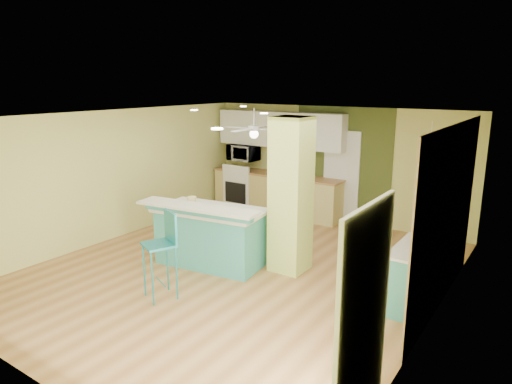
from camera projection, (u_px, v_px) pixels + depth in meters
floor at (240, 270)px, 7.50m from camera, size 6.00×7.00×0.01m
ceiling at (239, 116)px, 6.91m from camera, size 6.00×7.00×0.01m
wall_back at (334, 164)px, 10.01m from camera, size 6.00×0.01×2.50m
wall_front at (24, 270)px, 4.39m from camera, size 6.00×0.01×2.50m
wall_left at (115, 175)px, 8.85m from camera, size 0.01×7.00×2.50m
wall_right at (438, 230)px, 5.55m from camera, size 0.01×7.00×2.50m
wood_panel at (447, 218)px, 6.04m from camera, size 0.02×3.40×2.50m
olive_accent at (342, 165)px, 9.89m from camera, size 2.20×0.02×2.50m
interior_door at (341, 177)px, 9.93m from camera, size 0.82×0.05×2.00m
french_door at (363, 325)px, 3.78m from camera, size 0.04×1.08×2.10m
column at (291, 196)px, 7.25m from camera, size 0.55×0.55×2.50m
kitchen_run at (276, 193)px, 10.67m from camera, size 3.25×0.63×0.94m
stove at (243, 189)px, 11.18m from camera, size 0.76×0.66×1.08m
upper_cabinets at (280, 129)px, 10.41m from camera, size 3.20×0.34×0.80m
microwave at (243, 153)px, 10.98m from camera, size 0.70×0.48×0.39m
ceiling_fan at (254, 129)px, 9.22m from camera, size 1.41×1.41×0.61m
pendant_lamp at (428, 167)px, 6.20m from camera, size 0.14×0.14×0.69m
wall_decor at (451, 193)px, 6.15m from camera, size 0.03×0.90×0.70m
peninsula at (211, 235)px, 7.65m from camera, size 2.12×1.36×1.11m
bar_stool at (164, 241)px, 6.39m from camera, size 0.55×0.55×1.26m
side_counter at (417, 275)px, 6.27m from camera, size 0.56×1.33×0.86m
fruit_bowl at (296, 175)px, 10.23m from camera, size 0.27×0.27×0.06m
canister at (192, 202)px, 7.60m from camera, size 0.16×0.16×0.19m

